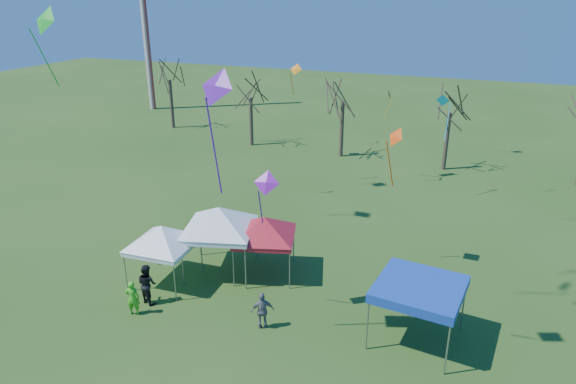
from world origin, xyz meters
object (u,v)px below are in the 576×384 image
tree_1 (250,80)px  tent_white_mid (219,212)px  person_grey (263,311)px  person_green (133,298)px  tree_0 (168,62)px  tree_2 (344,81)px  tent_white_west (161,230)px  tree_3 (452,91)px  tent_red (264,221)px  tent_blue (420,289)px  person_dark (147,284)px

tree_1 → tent_white_mid: bearing=-68.5°
tent_white_mid → person_grey: bearing=-42.4°
person_green → person_grey: bearing=168.5°
tree_1 → person_green: 26.62m
tree_0 → tree_2: (18.48, -3.01, -0.20)m
tent_white_west → tree_3: bearing=64.2°
tent_red → tent_white_mid: bearing=-164.2°
tree_1 → person_green: (6.39, -25.35, -4.99)m
tree_1 → tree_3: (16.80, -0.60, 0.29)m
tent_blue → person_grey: tent_blue is taller
tree_0 → tree_3: (26.88, -3.34, -0.41)m
tree_1 → tent_blue: 29.10m
tree_0 → person_green: tree_0 is taller
tree_2 → tree_3: 8.41m
tent_red → tent_blue: tent_red is taller
tree_3 → tent_white_west: 24.67m
person_green → person_dark: size_ratio=0.86×
tree_0 → person_dark: bearing=-58.7°
tent_red → person_green: bearing=-126.6°
person_dark → person_grey: bearing=-161.1°
tent_blue → person_green: (-11.53, -2.69, -1.53)m
tree_3 → tent_blue: bearing=-87.1°
tree_3 → tree_2: bearing=177.7°
tent_white_west → person_grey: tent_white_west is taller
tent_blue → tent_white_west: bearing=179.8°
tree_1 → tree_3: tree_3 is taller
tent_white_west → person_green: (0.22, -2.74, -1.96)m
tree_3 → tent_red: tree_3 is taller
tree_0 → tent_red: 30.83m
tent_red → person_grey: bearing=-67.3°
tree_0 → tent_red: size_ratio=2.21×
tree_3 → person_green: size_ratio=4.95×
tent_red → person_dark: size_ratio=2.04×
tent_white_west → tree_1: bearing=105.3°
tent_red → tent_blue: 8.08m
tent_blue → tent_white_mid: bearing=168.8°
tree_0 → tree_3: tree_0 is taller
person_green → tent_blue: bearing=169.8°
tree_1 → tree_2: tree_2 is taller
tree_0 → tent_blue: 38.03m
tree_0 → person_green: size_ratio=5.28×
tent_red → person_grey: 4.83m
person_grey → tent_red: bearing=-96.8°
tent_blue → person_green: tent_blue is taller
tree_0 → person_dark: (16.50, -27.10, -5.55)m
person_grey → tent_white_mid: bearing=-71.9°
tent_white_west → tent_blue: size_ratio=1.09×
tent_red → person_green: tent_red is taller
person_green → person_dark: (0.03, 0.99, 0.13)m
tree_2 → tent_blue: (9.52, -22.39, -3.97)m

